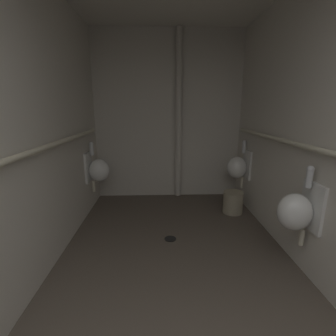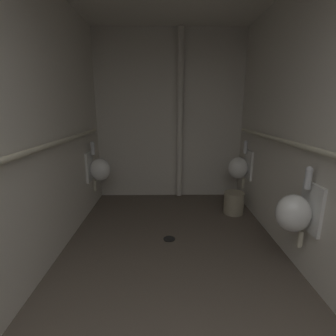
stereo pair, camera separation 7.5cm
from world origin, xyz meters
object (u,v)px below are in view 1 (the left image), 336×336
at_px(floor_drain, 170,239).
at_px(waste_bin, 233,202).
at_px(urinal_right_far, 238,167).
at_px(standpipe_back_wall, 179,118).
at_px(urinal_right_mid, 297,211).
at_px(urinal_left_mid, 98,169).

bearing_deg(floor_drain, waste_bin, 36.72).
bearing_deg(urinal_right_far, waste_bin, -116.35).
bearing_deg(standpipe_back_wall, waste_bin, -42.41).
height_order(urinal_right_mid, floor_drain, urinal_right_mid).
xyz_separation_m(urinal_right_far, waste_bin, (-0.13, -0.27, -0.48)).
bearing_deg(floor_drain, urinal_right_mid, -30.54).
relative_size(urinal_right_mid, floor_drain, 5.39).
bearing_deg(standpipe_back_wall, urinal_right_far, -25.77).
height_order(urinal_right_mid, waste_bin, urinal_right_mid).
bearing_deg(standpipe_back_wall, urinal_left_mid, -157.26).
bearing_deg(waste_bin, urinal_right_far, 63.65).
bearing_deg(urinal_right_mid, waste_bin, 95.51).
relative_size(standpipe_back_wall, floor_drain, 19.21).
bearing_deg(urinal_right_mid, standpipe_back_wall, 113.49).
relative_size(urinal_left_mid, urinal_right_far, 1.00).
xyz_separation_m(urinal_left_mid, urinal_right_mid, (2.14, -1.55, 0.00)).
height_order(floor_drain, waste_bin, waste_bin).
distance_m(standpipe_back_wall, waste_bin, 1.59).
xyz_separation_m(urinal_left_mid, standpipe_back_wall, (1.24, 0.52, 0.73)).
bearing_deg(urinal_right_far, floor_drain, -138.05).
distance_m(urinal_right_mid, floor_drain, 1.43).
bearing_deg(urinal_right_mid, urinal_left_mid, 143.98).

